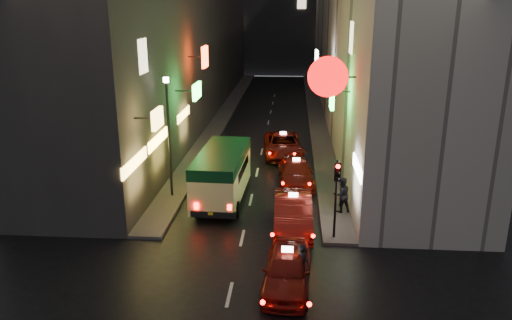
% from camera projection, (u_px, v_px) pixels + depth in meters
% --- Properties ---
extents(building_left, '(7.42, 52.07, 18.00)m').
position_uv_depth(building_left, '(181.00, 14.00, 44.08)').
color(building_left, '#373432').
rests_on(building_left, ground).
extents(building_right, '(8.26, 52.00, 18.00)m').
position_uv_depth(building_right, '(364.00, 14.00, 42.94)').
color(building_right, '#B5AFA6').
rests_on(building_right, ground).
extents(sidewalk_left, '(1.50, 52.00, 0.15)m').
position_uv_depth(sidewalk_left, '(225.00, 114.00, 46.48)').
color(sidewalk_left, '#4D4A47').
rests_on(sidewalk_left, ground).
extents(sidewalk_right, '(1.50, 52.00, 0.15)m').
position_uv_depth(sidewalk_right, '(316.00, 115.00, 45.88)').
color(sidewalk_right, '#4D4A47').
rests_on(sidewalk_right, ground).
extents(minibus, '(2.41, 6.30, 2.68)m').
position_uv_depth(minibus, '(222.00, 170.00, 25.59)').
color(minibus, '#F5F099').
rests_on(minibus, ground).
extents(taxi_near, '(2.41, 5.30, 1.82)m').
position_uv_depth(taxi_near, '(287.00, 266.00, 17.90)').
color(taxi_near, maroon).
rests_on(taxi_near, ground).
extents(taxi_second, '(2.50, 5.85, 2.02)m').
position_uv_depth(taxi_second, '(293.00, 210.00, 22.54)').
color(taxi_second, maroon).
rests_on(taxi_second, ground).
extents(taxi_third, '(2.41, 5.12, 1.76)m').
position_uv_depth(taxi_third, '(296.00, 170.00, 28.35)').
color(taxi_third, maroon).
rests_on(taxi_third, ground).
extents(taxi_far, '(2.71, 5.69, 1.93)m').
position_uv_depth(taxi_far, '(283.00, 143.00, 33.57)').
color(taxi_far, maroon).
rests_on(taxi_far, ground).
extents(pedestrian_crossing, '(0.42, 0.62, 1.83)m').
position_uv_depth(pedestrian_crossing, '(303.00, 262.00, 18.00)').
color(pedestrian_crossing, black).
rests_on(pedestrian_crossing, ground).
extents(pedestrian_sidewalk, '(0.86, 0.68, 1.98)m').
position_uv_depth(pedestrian_sidewalk, '(342.00, 193.00, 24.06)').
color(pedestrian_sidewalk, black).
rests_on(pedestrian_sidewalk, sidewalk_right).
extents(traffic_light, '(0.26, 0.43, 3.50)m').
position_uv_depth(traffic_light, '(337.00, 183.00, 20.82)').
color(traffic_light, black).
rests_on(traffic_light, sidewalk_right).
extents(lamp_post, '(0.28, 0.28, 6.22)m').
position_uv_depth(lamp_post, '(169.00, 130.00, 25.40)').
color(lamp_post, black).
rests_on(lamp_post, sidewalk_left).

